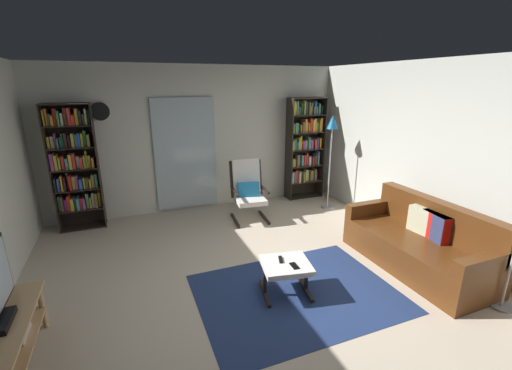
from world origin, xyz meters
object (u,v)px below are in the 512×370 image
object	(u,v)px
ottoman	(286,268)
bookshelf_near_tv	(74,165)
lounge_armchair	(248,189)
cell_phone	(294,266)
leather_sofa	(420,244)
bookshelf_near_sofa	(304,145)
wall_clock	(100,111)
tv_stand	(3,341)
tv_remote	(281,259)
floor_lamp_by_shelf	(332,133)

from	to	relation	value
ottoman	bookshelf_near_tv	bearing A→B (deg)	128.37
lounge_armchair	cell_phone	distance (m)	2.37
cell_phone	leather_sofa	bearing A→B (deg)	3.15
bookshelf_near_sofa	wall_clock	xyz separation A→B (m)	(-3.67, 0.14, 0.77)
bookshelf_near_tv	ottoman	size ratio (longest dim) A/B	3.33
bookshelf_near_sofa	leather_sofa	xyz separation A→B (m)	(0.01, -3.01, -0.77)
bookshelf_near_tv	wall_clock	size ratio (longest dim) A/B	6.90
tv_stand	bookshelf_near_tv	bearing A→B (deg)	84.15
tv_stand	tv_remote	bearing A→B (deg)	4.90
ottoman	cell_phone	world-z (taller)	cell_phone
ottoman	wall_clock	size ratio (longest dim) A/B	2.07
ottoman	tv_remote	distance (m)	0.11
bookshelf_near_tv	ottoman	bearing A→B (deg)	-51.63
tv_remote	cell_phone	distance (m)	0.19
bookshelf_near_sofa	leather_sofa	size ratio (longest dim) A/B	1.08
tv_remote	cell_phone	bearing A→B (deg)	-44.95
wall_clock	cell_phone	bearing A→B (deg)	-59.38
tv_stand	tv_remote	distance (m)	2.56
bookshelf_near_tv	leather_sofa	world-z (taller)	bookshelf_near_tv
tv_stand	leather_sofa	xyz separation A→B (m)	(4.45, 0.05, -0.01)
tv_stand	tv_remote	world-z (taller)	tv_stand
tv_remote	bookshelf_near_tv	bearing A→B (deg)	148.12
floor_lamp_by_shelf	tv_stand	bearing A→B (deg)	-153.22
leather_sofa	tv_remote	distance (m)	1.90
tv_stand	bookshelf_near_sofa	world-z (taller)	bookshelf_near_sofa
ottoman	cell_phone	xyz separation A→B (m)	(0.05, -0.10, 0.07)
bookshelf_near_tv	ottoman	distance (m)	3.74
tv_remote	wall_clock	distance (m)	3.76
bookshelf_near_tv	lounge_armchair	world-z (taller)	bookshelf_near_tv
bookshelf_near_sofa	ottoman	distance (m)	3.54
bookshelf_near_sofa	wall_clock	bearing A→B (deg)	177.85
bookshelf_near_sofa	tv_remote	size ratio (longest dim) A/B	14.02
tv_stand	ottoman	distance (m)	2.59
cell_phone	tv_stand	bearing A→B (deg)	-175.74
leather_sofa	cell_phone	world-z (taller)	leather_sofa
lounge_armchair	floor_lamp_by_shelf	distance (m)	1.82
bookshelf_near_sofa	leather_sofa	bearing A→B (deg)	-89.86
tv_remote	wall_clock	size ratio (longest dim) A/B	0.50
leather_sofa	tv_stand	bearing A→B (deg)	-179.41
leather_sofa	lounge_armchair	distance (m)	2.77
bookshelf_near_sofa	cell_phone	size ratio (longest dim) A/B	14.42
ottoman	wall_clock	bearing A→B (deg)	120.75
tv_remote	wall_clock	bearing A→B (deg)	140.34
floor_lamp_by_shelf	lounge_armchair	bearing A→B (deg)	176.91
tv_stand	floor_lamp_by_shelf	xyz separation A→B (m)	(4.56, 2.30, 1.11)
bookshelf_near_tv	ottoman	xyz separation A→B (m)	(2.28, -2.87, -0.74)
leather_sofa	lounge_armchair	size ratio (longest dim) A/B	1.83
leather_sofa	wall_clock	distance (m)	5.08
tv_stand	tv_remote	xyz separation A→B (m)	(2.55, 0.22, 0.07)
cell_phone	ottoman	bearing A→B (deg)	119.71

